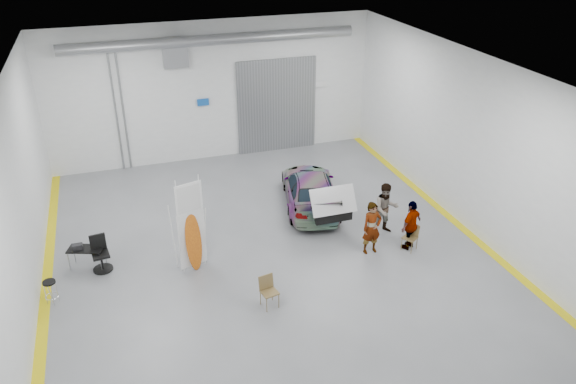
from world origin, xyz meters
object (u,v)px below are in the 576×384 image
object	(u,v)px
sedan_car	(310,189)
folding_chair_far	(409,242)
person_b	(386,209)
surfboard_display	(190,234)
shop_stool	(51,292)
work_table	(84,249)
person_a	(372,228)
person_c	(411,225)
office_chair	(101,255)
folding_chair_near	(269,297)

from	to	relation	value
sedan_car	folding_chair_far	size ratio (longest dim) A/B	5.28
person_b	folding_chair_far	xyz separation A→B (m)	(0.27, -1.25, -0.65)
surfboard_display	shop_stool	bearing A→B (deg)	169.07
work_table	person_a	bearing A→B (deg)	-12.74
person_c	office_chair	xyz separation A→B (m)	(-9.65, 1.89, -0.37)
surfboard_display	office_chair	size ratio (longest dim) A/B	2.75
person_b	shop_stool	size ratio (longest dim) A/B	2.50
folding_chair_far	person_b	bearing A→B (deg)	159.79
person_b	work_table	size ratio (longest dim) A/B	1.55
surfboard_display	office_chair	distance (m)	2.91
sedan_car	person_b	xyz separation A→B (m)	(1.76, -2.63, 0.25)
person_a	surfboard_display	distance (m)	5.74
sedan_car	person_c	size ratio (longest dim) A/B	2.68
person_a	person_c	xyz separation A→B (m)	(1.32, -0.17, -0.03)
office_chair	person_b	bearing A→B (deg)	-11.66
sedan_car	person_c	xyz separation A→B (m)	(2.09, -3.78, 0.19)
surfboard_display	office_chair	xyz separation A→B (m)	(-2.67, 0.88, -0.77)
sedan_car	person_a	size ratio (longest dim) A/B	2.59
person_b	shop_stool	bearing A→B (deg)	-170.57
work_table	shop_stool	bearing A→B (deg)	-120.42
folding_chair_near	folding_chair_far	xyz separation A→B (m)	(5.18, 1.37, -0.02)
person_c	work_table	bearing A→B (deg)	-40.18
person_a	folding_chair_near	world-z (taller)	person_a
surfboard_display	person_c	bearing A→B (deg)	-24.96
person_c	shop_stool	world-z (taller)	person_c
sedan_car	shop_stool	size ratio (longest dim) A/B	6.31
shop_stool	person_a	bearing A→B (deg)	-2.48
sedan_car	work_table	distance (m)	8.20
person_c	shop_stool	xyz separation A→B (m)	(-11.06, 0.59, -0.50)
surfboard_display	person_b	bearing A→B (deg)	-15.55
person_a	shop_stool	bearing A→B (deg)	175.71
person_b	surfboard_display	xyz separation A→B (m)	(-6.66, -0.14, 0.35)
work_table	person_c	bearing A→B (deg)	-12.06
shop_stool	office_chair	size ratio (longest dim) A/B	0.65
person_c	office_chair	size ratio (longest dim) A/B	1.52
person_a	work_table	xyz separation A→B (m)	(-8.81, 1.99, -0.23)
person_a	folding_chair_near	bearing A→B (deg)	-159.11
folding_chair_near	work_table	xyz separation A→B (m)	(-4.90, 3.63, 0.38)
folding_chair_far	shop_stool	xyz separation A→B (m)	(-11.00, 0.69, 0.09)
person_a	person_b	size ratio (longest dim) A/B	0.98
surfboard_display	folding_chair_far	distance (m)	7.09
surfboard_display	office_chair	world-z (taller)	surfboard_display
shop_stool	sedan_car	bearing A→B (deg)	19.54
folding_chair_far	office_chair	xyz separation A→B (m)	(-9.60, 1.99, 0.23)
person_c	surfboard_display	bearing A→B (deg)	-36.33
folding_chair_far	person_c	bearing A→B (deg)	117.05
person_c	person_b	bearing A→B (deg)	-102.12
folding_chair_near	shop_stool	world-z (taller)	folding_chair_near
person_c	work_table	xyz separation A→B (m)	(-10.13, 2.16, -0.19)
surfboard_display	shop_stool	world-z (taller)	surfboard_display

